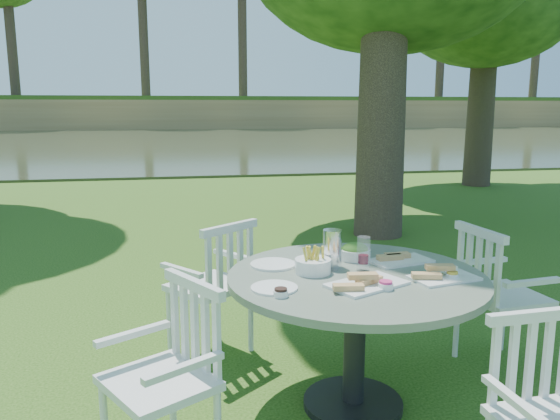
% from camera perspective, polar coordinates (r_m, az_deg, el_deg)
% --- Properties ---
extents(ground, '(140.00, 140.00, 0.00)m').
position_cam_1_polar(ground, '(4.47, 0.49, -11.25)').
color(ground, '#1C3D0C').
rests_on(ground, ground).
extents(table, '(1.40, 1.40, 0.78)m').
position_cam_1_polar(table, '(3.05, 7.90, -9.35)').
color(table, black).
rests_on(table, ground).
extents(chair_ne, '(0.49, 0.52, 0.94)m').
position_cam_1_polar(chair_ne, '(3.73, 21.23, -7.53)').
color(chair_ne, silver).
rests_on(chair_ne, ground).
extents(chair_nw, '(0.64, 0.64, 0.93)m').
position_cam_1_polar(chair_nw, '(3.66, -6.41, -7.20)').
color(chair_nw, silver).
rests_on(chair_nw, ground).
extents(chair_sw, '(0.60, 0.61, 0.90)m').
position_cam_1_polar(chair_sw, '(2.61, -10.86, -15.43)').
color(chair_sw, silver).
rests_on(chair_sw, ground).
extents(chair_se, '(0.45, 0.42, 0.85)m').
position_cam_1_polar(chair_se, '(2.56, 25.87, -17.64)').
color(chair_se, silver).
rests_on(chair_se, ground).
extents(tableware, '(1.21, 0.76, 0.21)m').
position_cam_1_polar(tableware, '(3.05, 6.83, -5.53)').
color(tableware, white).
rests_on(tableware, table).
extents(river, '(100.00, 28.00, 0.12)m').
position_cam_1_polar(river, '(27.13, -9.12, 7.02)').
color(river, '#2C331E').
rests_on(river, ground).
extents(far_bank, '(100.00, 18.00, 15.20)m').
position_cam_1_polar(far_bank, '(45.54, -9.80, 17.57)').
color(far_bank, '#987547').
rests_on(far_bank, ground).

